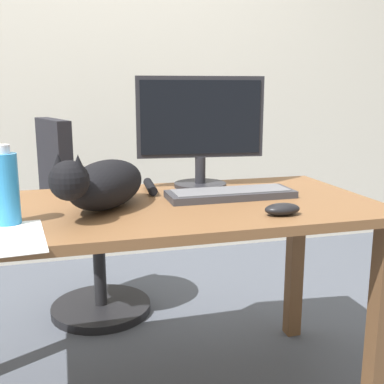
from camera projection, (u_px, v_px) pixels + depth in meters
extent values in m
cube|color=beige|center=(106.00, 52.00, 2.87)|extent=(6.00, 0.04, 2.60)
cube|color=brown|center=(159.00, 209.00, 1.54)|extent=(1.44, 0.70, 0.03)
cube|color=brown|center=(380.00, 323.00, 1.52)|extent=(0.06, 0.06, 0.68)
cube|color=brown|center=(295.00, 262.00, 2.06)|extent=(0.06, 0.06, 0.68)
cylinder|color=black|center=(101.00, 308.00, 2.34)|extent=(0.48, 0.48, 0.04)
cylinder|color=black|center=(99.00, 265.00, 2.29)|extent=(0.06, 0.06, 0.49)
cylinder|color=black|center=(97.00, 210.00, 2.23)|extent=(0.44, 0.44, 0.06)
cube|color=black|center=(55.00, 165.00, 2.09)|extent=(0.16, 0.35, 0.40)
cylinder|color=#232328|center=(200.00, 185.00, 1.82)|extent=(0.20, 0.20, 0.01)
cylinder|color=#232328|center=(200.00, 170.00, 1.80)|extent=(0.04, 0.04, 0.10)
cube|color=#232328|center=(200.00, 117.00, 1.76)|extent=(0.48, 0.08, 0.30)
cube|color=black|center=(201.00, 117.00, 1.75)|extent=(0.45, 0.05, 0.27)
cube|color=#333338|center=(230.00, 194.00, 1.63)|extent=(0.44, 0.15, 0.02)
cube|color=slate|center=(231.00, 190.00, 1.63)|extent=(0.40, 0.12, 0.00)
ellipsoid|color=black|center=(107.00, 184.00, 1.48)|extent=(0.35, 0.40, 0.15)
sphere|color=black|center=(69.00, 181.00, 1.27)|extent=(0.11, 0.11, 0.11)
cone|color=black|center=(78.00, 163.00, 1.25)|extent=(0.04, 0.04, 0.04)
cone|color=black|center=(58.00, 162.00, 1.27)|extent=(0.04, 0.04, 0.04)
cylinder|color=black|center=(150.00, 186.00, 1.72)|extent=(0.04, 0.18, 0.03)
ellipsoid|color=black|center=(282.00, 209.00, 1.40)|extent=(0.11, 0.06, 0.04)
cube|color=white|center=(0.00, 239.00, 1.17)|extent=(0.24, 0.32, 0.00)
cylinder|color=#2D8CD1|center=(6.00, 189.00, 1.29)|extent=(0.07, 0.07, 0.20)
cylinder|color=silver|center=(2.00, 149.00, 1.26)|extent=(0.04, 0.04, 0.02)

